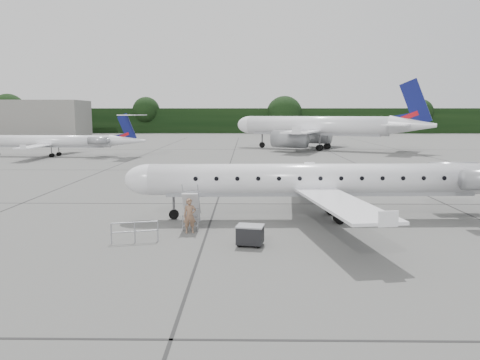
# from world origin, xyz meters

# --- Properties ---
(ground) EXTENTS (320.00, 320.00, 0.00)m
(ground) POSITION_xyz_m (0.00, 0.00, 0.00)
(ground) COLOR slate
(ground) RESTS_ON ground
(treeline) EXTENTS (260.00, 4.00, 8.00)m
(treeline) POSITION_xyz_m (0.00, 130.00, 4.00)
(treeline) COLOR black
(treeline) RESTS_ON ground
(terminal_building) EXTENTS (40.00, 14.00, 10.00)m
(terminal_building) POSITION_xyz_m (-70.00, 110.00, 5.00)
(terminal_building) COLOR gray
(terminal_building) RESTS_ON ground
(main_regional_jet) EXTENTS (26.23, 19.28, 6.58)m
(main_regional_jet) POSITION_xyz_m (0.87, 3.35, 3.29)
(main_regional_jet) COLOR white
(main_regional_jet) RESTS_ON ground
(airstair) EXTENTS (0.92, 2.11, 2.06)m
(airstair) POSITION_xyz_m (-6.47, 1.10, 1.03)
(airstair) COLOR white
(airstair) RESTS_ON ground
(passenger) EXTENTS (0.74, 0.56, 1.83)m
(passenger) POSITION_xyz_m (-6.43, -0.09, 0.91)
(passenger) COLOR #88634A
(passenger) RESTS_ON ground
(safety_railing) EXTENTS (2.15, 0.62, 1.00)m
(safety_railing) POSITION_xyz_m (-8.87, -2.02, 0.50)
(safety_railing) COLOR #979AA0
(safety_railing) RESTS_ON ground
(baggage_cart) EXTENTS (1.37, 1.18, 1.04)m
(baggage_cart) POSITION_xyz_m (-3.28, -2.49, 0.52)
(baggage_cart) COLOR black
(baggage_cart) RESTS_ON ground
(bg_narrowbody) EXTENTS (39.18, 35.24, 11.55)m
(bg_narrowbody) POSITION_xyz_m (8.45, 57.89, 5.77)
(bg_narrowbody) COLOR white
(bg_narrowbody) RESTS_ON ground
(bg_regional_left) EXTENTS (24.75, 18.60, 6.20)m
(bg_regional_left) POSITION_xyz_m (-32.37, 44.03, 3.10)
(bg_regional_left) COLOR white
(bg_regional_left) RESTS_ON ground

